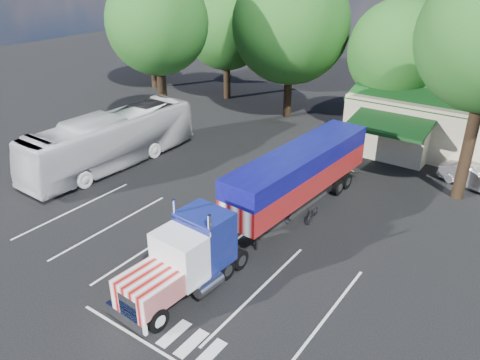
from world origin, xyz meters
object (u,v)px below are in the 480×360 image
Objects in this scene: tour_bus at (112,140)px; silver_sedan at (475,177)px; bicycle at (313,213)px; semi_truck at (275,190)px; woman at (289,207)px.

silver_sedan is (21.45, 10.81, -1.14)m from tour_bus.
tour_bus is at bearing 175.39° from bicycle.
semi_truck is 13.92m from silver_sedan.
semi_truck is 1.41× the size of tour_bus.
tour_bus reaches higher than woman.
semi_truck is 10.15× the size of woman.
tour_bus is at bearing -178.76° from semi_truck.
semi_truck is 1.59m from woman.
woman is 0.43× the size of silver_sedan.
woman reaches higher than bicycle.
silver_sedan is at bearing 46.01° from bicycle.
bicycle is 11.51m from silver_sedan.
silver_sedan is at bearing 58.36° from semi_truck.
semi_truck is at bearing 161.58° from silver_sedan.
semi_truck reaches higher than woman.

